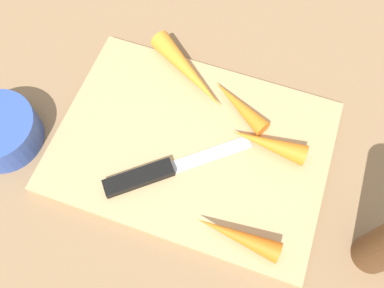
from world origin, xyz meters
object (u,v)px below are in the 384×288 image
object	(u,v)px
cutting_board	(192,146)
carrot_longest	(189,72)
knife	(149,175)
carrot_short	(268,144)
carrot_shortest	(239,105)
carrot_long	(237,236)
small_bowl	(0,131)

from	to	relation	value
cutting_board	carrot_longest	distance (m)	0.11
knife	carrot_short	world-z (taller)	carrot_short
cutting_board	carrot_shortest	bearing A→B (deg)	58.89
cutting_board	carrot_longest	world-z (taller)	carrot_longest
carrot_longest	carrot_long	world-z (taller)	carrot_longest
carrot_shortest	carrot_long	size ratio (longest dim) A/B	0.95
cutting_board	carrot_longest	size ratio (longest dim) A/B	2.47
carrot_short	small_bowl	xyz separation A→B (m)	(-0.34, -0.10, -0.00)
carrot_short	carrot_longest	size ratio (longest dim) A/B	0.68
cutting_board	carrot_longest	xyz separation A→B (m)	(-0.04, 0.10, 0.02)
cutting_board	carrot_short	bearing A→B (deg)	15.98
knife	carrot_shortest	size ratio (longest dim) A/B	1.71
carrot_shortest	small_bowl	size ratio (longest dim) A/B	0.93
carrot_longest	cutting_board	bearing A→B (deg)	-34.59
carrot_short	carrot_long	world-z (taller)	carrot_short
cutting_board	small_bowl	xyz separation A→B (m)	(-0.25, -0.07, 0.02)
small_bowl	carrot_longest	bearing A→B (deg)	39.57
carrot_short	carrot_long	size ratio (longest dim) A/B	0.96
carrot_short	knife	bearing A→B (deg)	35.38
cutting_board	knife	distance (m)	0.07
cutting_board	carrot_shortest	distance (m)	0.09
carrot_longest	carrot_shortest	world-z (taller)	carrot_longest
carrot_shortest	small_bowl	world-z (taller)	small_bowl
knife	carrot_short	bearing A→B (deg)	-5.92
knife	carrot_longest	size ratio (longest dim) A/B	1.14
knife	small_bowl	xyz separation A→B (m)	(-0.21, -0.01, 0.00)
carrot_long	carrot_short	bearing A→B (deg)	-87.89
carrot_longest	knife	bearing A→B (deg)	-55.48
knife	cutting_board	bearing A→B (deg)	19.32
knife	carrot_long	bearing A→B (deg)	-56.78
carrot_short	carrot_long	distance (m)	0.13
knife	carrot_long	size ratio (longest dim) A/B	1.62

